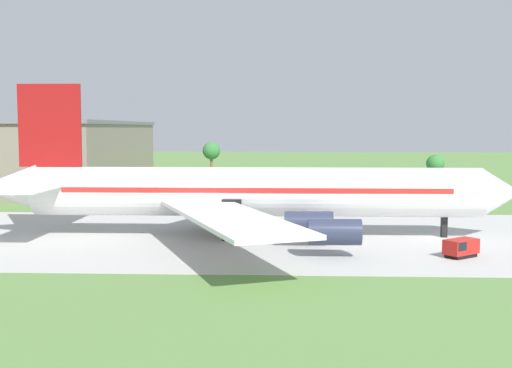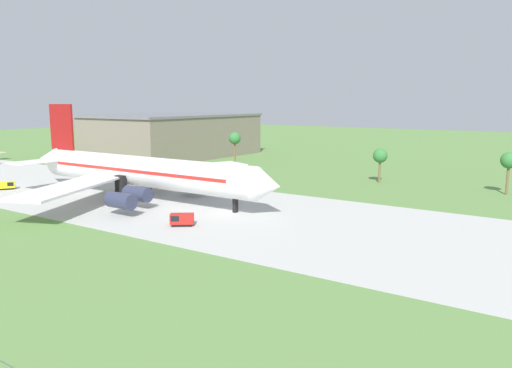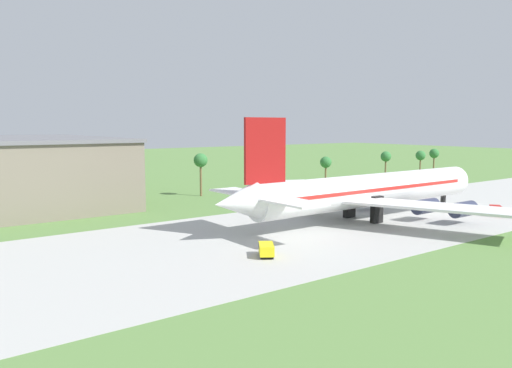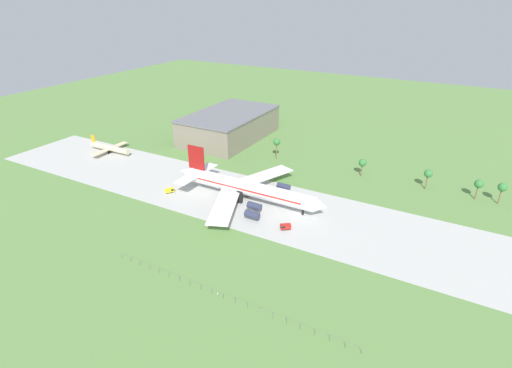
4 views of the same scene
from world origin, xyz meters
name	(u,v)px [view 4 (image 4 of 4)]	position (x,y,z in m)	size (l,w,h in m)	color
ground_plane	(300,214)	(0.00, 0.00, 0.00)	(600.00, 600.00, 0.00)	#5B8442
taxiway_strip	(300,214)	(0.00, 0.00, 0.01)	(320.00, 44.00, 0.02)	#B2B2AD
jet_airliner	(247,188)	(-24.42, 0.40, 5.68)	(70.35, 62.41, 19.64)	white
regional_aircraft	(109,148)	(-117.82, 11.76, 2.73)	(26.56, 23.92, 8.29)	beige
baggage_tug	(170,190)	(-57.55, -9.79, 1.01)	(3.81, 4.32, 1.82)	black
catering_van	(285,227)	(-0.45, -12.66, 1.10)	(4.27, 3.92, 2.00)	black
perimeter_fence	(223,295)	(0.00, -55.00, 1.45)	(80.10, 0.10, 2.10)	slate
no_stopping_sign	(218,295)	(-1.57, -55.31, 1.05)	(0.44, 0.08, 1.68)	gray
terminal_building	(230,125)	(-73.79, 64.55, 7.79)	(36.72, 61.20, 15.55)	slate
palm_tree_row	(402,169)	(28.76, 48.13, 7.56)	(106.18, 3.60, 11.16)	brown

